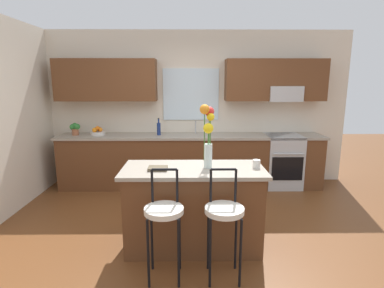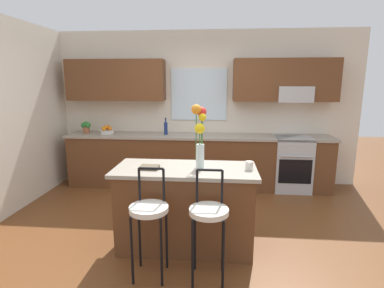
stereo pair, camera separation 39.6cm
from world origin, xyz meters
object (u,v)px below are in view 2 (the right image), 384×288
object	(u,v)px
cookbook	(150,167)
fruit_bowl_oranges	(107,130)
kitchen_island	(185,207)
potted_plant_small	(86,127)
bar_stool_middle	(209,216)
flower_vase	(200,131)
bottle_olive_oil	(166,128)
oven_range	(291,163)
bar_stool_near	(149,214)
mug_ceramic	(249,166)

from	to	relation	value
cookbook	fruit_bowl_oranges	size ratio (longest dim) A/B	0.83
kitchen_island	potted_plant_small	distance (m)	2.90
cookbook	bar_stool_middle	bearing A→B (deg)	-36.65
flower_vase	fruit_bowl_oranges	bearing A→B (deg)	131.39
cookbook	bottle_olive_oil	world-z (taller)	bottle_olive_oil
oven_range	potted_plant_small	distance (m)	3.65
bar_stool_near	bar_stool_middle	distance (m)	0.55
kitchen_island	cookbook	size ratio (longest dim) A/B	7.63
oven_range	bar_stool_near	world-z (taller)	bar_stool_near
bar_stool_middle	mug_ceramic	distance (m)	0.75
fruit_bowl_oranges	bar_stool_middle	bearing A→B (deg)	-53.63
bar_stool_near	oven_range	bearing A→B (deg)	53.72
cookbook	potted_plant_small	world-z (taller)	potted_plant_small
potted_plant_small	bar_stool_near	bearing A→B (deg)	-56.10
oven_range	bottle_olive_oil	bearing A→B (deg)	179.35
cookbook	bar_stool_near	bearing A→B (deg)	-78.40
mug_ceramic	bar_stool_near	bearing A→B (deg)	-150.35
bar_stool_middle	bar_stool_near	bearing A→B (deg)	180.00
oven_range	flower_vase	bearing A→B (deg)	-125.97
kitchen_island	oven_range	bearing A→B (deg)	51.36
bar_stool_middle	potted_plant_small	distance (m)	3.46
oven_range	bar_stool_near	size ratio (longest dim) A/B	0.88
bottle_olive_oil	potted_plant_small	distance (m)	1.44
flower_vase	mug_ceramic	xyz separation A→B (m)	(0.52, -0.02, -0.35)
oven_range	fruit_bowl_oranges	bearing A→B (deg)	179.50
bar_stool_near	mug_ceramic	world-z (taller)	bar_stool_near
bottle_olive_oil	flower_vase	bearing A→B (deg)	-70.31
oven_range	kitchen_island	bearing A→B (deg)	-128.64
bar_stool_near	bottle_olive_oil	world-z (taller)	bottle_olive_oil
bar_stool_near	flower_vase	world-z (taller)	flower_vase
mug_ceramic	fruit_bowl_oranges	size ratio (longest dim) A/B	0.37
cookbook	bottle_olive_oil	distance (m)	2.10
fruit_bowl_oranges	potted_plant_small	bearing A→B (deg)	-179.49
oven_range	bottle_olive_oil	world-z (taller)	bottle_olive_oil
flower_vase	fruit_bowl_oranges	xyz separation A→B (m)	(-1.78, 2.01, -0.34)
mug_ceramic	fruit_bowl_oranges	distance (m)	3.07
kitchen_island	bar_stool_near	xyz separation A→B (m)	(-0.28, -0.55, 0.17)
bar_stool_near	cookbook	bearing A→B (deg)	101.60
cookbook	bottle_olive_oil	xyz separation A→B (m)	(-0.19, 2.09, 0.10)
cookbook	potted_plant_small	xyz separation A→B (m)	(-1.63, 2.09, 0.11)
kitchen_island	cookbook	bearing A→B (deg)	-169.50
oven_range	cookbook	xyz separation A→B (m)	(-1.97, -2.06, 0.48)
bottle_olive_oil	bar_stool_near	bearing A→B (deg)	-83.55
oven_range	cookbook	distance (m)	2.89
kitchen_island	fruit_bowl_oranges	bearing A→B (deg)	128.72
cookbook	potted_plant_small	bearing A→B (deg)	127.95
potted_plant_small	kitchen_island	bearing A→B (deg)	-45.23
bar_stool_middle	cookbook	world-z (taller)	bar_stool_middle
oven_range	fruit_bowl_oranges	xyz separation A→B (m)	(-3.22, 0.03, 0.52)
fruit_bowl_oranges	bottle_olive_oil	size ratio (longest dim) A/B	0.82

